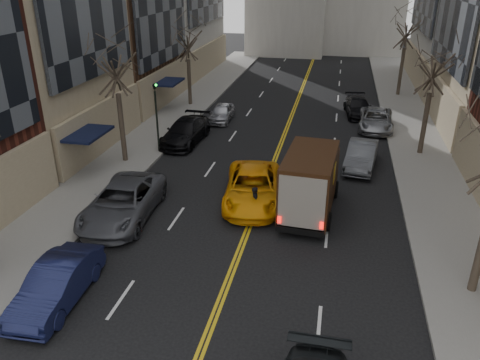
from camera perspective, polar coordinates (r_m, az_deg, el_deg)
The scene contains 17 objects.
sidewalk_left at distance 35.27m, azimuth -9.33°, elevation 6.56°, with size 4.00×66.00×0.15m, color slate.
sidewalk_right at distance 33.47m, azimuth 20.94°, elevation 4.23°, with size 4.00×66.00×0.15m, color slate.
tree_lf_mid at distance 27.45m, azimuth -15.17°, elevation 14.96°, with size 3.20×3.20×8.91m.
tree_lf_far at distance 39.46m, azimuth -6.46°, elevation 17.49°, with size 3.20×3.20×8.12m.
tree_rt_mid at distance 30.06m, azimuth 22.82°, elevation 13.88°, with size 3.20×3.20×8.32m.
tree_rt_far at distance 44.72m, azimuth 19.84°, elevation 18.03°, with size 3.20×3.20×9.11m.
traffic_signal at distance 29.46m, azimuth -10.18°, elevation 8.48°, with size 0.29×0.26×4.70m.
ups_truck at distance 22.25m, azimuth 8.59°, elevation -0.16°, with size 2.68×5.92×3.17m.
taxi at distance 23.25m, azimuth 1.56°, elevation -0.88°, with size 2.70×5.85×1.63m, color orange.
pedestrian at distance 21.81m, azimuth 1.89°, elevation -2.76°, with size 0.58×0.38×1.59m, color black.
parked_lf_b at distance 17.86m, azimuth -21.42°, elevation -11.73°, with size 1.56×4.47×1.47m, color #12173B.
parked_lf_c at distance 22.44m, azimuth -14.10°, elevation -2.62°, with size 2.74×5.95×1.65m, color #4D4F55.
parked_lf_d at distance 31.58m, azimuth -6.66°, elevation 5.90°, with size 2.17×5.33×1.55m, color black.
parked_lf_e at distance 36.06m, azimuth -2.22°, elevation 8.21°, with size 1.52×3.78×1.29m, color #B6B7BE.
parked_rt_a at distance 28.27m, azimuth 14.57°, elevation 2.93°, with size 1.58×4.53×1.49m, color #4F5257.
parked_rt_b at distance 35.50m, azimuth 16.23°, elevation 7.09°, with size 2.35×5.09×1.42m, color #95979C.
parked_rt_c at distance 38.59m, azimuth 14.20°, elevation 8.64°, with size 1.91×4.69×1.36m, color black.
Camera 1 is at (3.44, -4.21, 10.81)m, focal length 35.00 mm.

